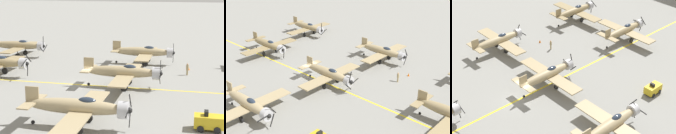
{
  "view_description": "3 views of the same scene",
  "coord_description": "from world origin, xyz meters",
  "views": [
    {
      "loc": [
        44.29,
        13.77,
        13.01
      ],
      "look_at": [
        1.78,
        4.07,
        2.97
      ],
      "focal_mm": 60.0,
      "sensor_mm": 36.0,
      "label": 1
    },
    {
      "loc": [
        32.08,
        36.48,
        22.91
      ],
      "look_at": [
        -2.84,
        4.38,
        1.94
      ],
      "focal_mm": 50.0,
      "sensor_mm": 36.0,
      "label": 2
    },
    {
      "loc": [
        36.14,
        -24.08,
        32.13
      ],
      "look_at": [
        0.49,
        8.01,
        2.27
      ],
      "focal_mm": 60.0,
      "sensor_mm": 36.0,
      "label": 3
    }
  ],
  "objects": [
    {
      "name": "traffic_cone",
      "position": [
        -11.41,
        12.84,
        0.28
      ],
      "size": [
        0.36,
        0.36,
        0.55
      ],
      "primitive_type": "cone",
      "color": "orange",
      "rests_on": "ground"
    },
    {
      "name": "taxiway_stripe",
      "position": [
        0.0,
        0.0,
        0.0
      ],
      "size": [
        0.3,
        160.0,
        0.01
      ],
      "primitive_type": "cube",
      "color": "yellow",
      "rests_on": "ground"
    },
    {
      "name": "ground_crew_walking",
      "position": [
        -8.22,
        12.72,
        0.93
      ],
      "size": [
        0.37,
        0.37,
        1.7
      ],
      "color": "tan",
      "rests_on": "ground"
    },
    {
      "name": "airplane_mid_left",
      "position": [
        -13.87,
        5.79,
        2.01
      ],
      "size": [
        12.0,
        9.98,
        3.65
      ],
      "rotation": [
        0.0,
        0.0,
        0.05
      ],
      "color": "tan",
      "rests_on": "ground"
    },
    {
      "name": "ground_plane",
      "position": [
        0.0,
        0.0,
        0.0
      ],
      "size": [
        400.0,
        400.0,
        0.0
      ],
      "primitive_type": "plane",
      "color": "gray"
    },
    {
      "name": "tow_tractor",
      "position": [
        11.79,
        15.21,
        0.79
      ],
      "size": [
        1.57,
        2.6,
        1.79
      ],
      "color": "gold",
      "rests_on": "ground"
    },
    {
      "name": "airplane_mid_right",
      "position": [
        13.96,
        3.84,
        2.01
      ],
      "size": [
        12.0,
        9.98,
        3.65
      ],
      "rotation": [
        0.0,
        0.0,
        0.19
      ],
      "color": "tan",
      "rests_on": "ground"
    },
    {
      "name": "airplane_mid_center",
      "position": [
        0.08,
        5.18,
        2.01
      ],
      "size": [
        12.0,
        9.98,
        3.75
      ],
      "rotation": [
        0.0,
        0.0,
        -0.24
      ],
      "color": "tan",
      "rests_on": "ground"
    },
    {
      "name": "airplane_near_left",
      "position": [
        -15.11,
        -16.45,
        2.01
      ],
      "size": [
        12.0,
        9.98,
        3.8
      ],
      "rotation": [
        0.0,
        0.0,
        0.28
      ],
      "color": "#99845B",
      "rests_on": "ground"
    }
  ]
}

